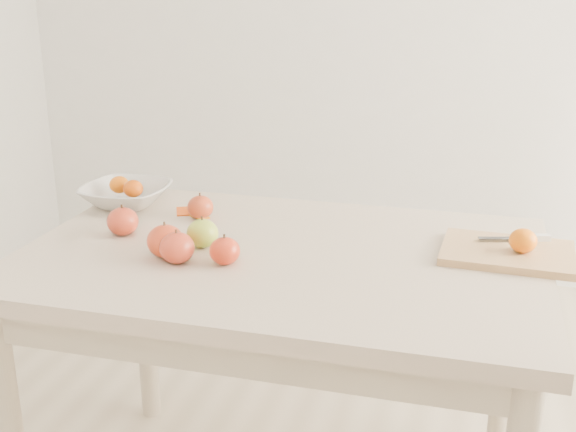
# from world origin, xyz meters

# --- Properties ---
(table) EXTENTS (1.20, 0.80, 0.75)m
(table) POSITION_xyz_m (0.00, 0.00, 0.65)
(table) COLOR beige
(table) RESTS_ON ground
(cutting_board) EXTENTS (0.30, 0.23, 0.02)m
(cutting_board) POSITION_xyz_m (0.50, 0.10, 0.76)
(cutting_board) COLOR tan
(cutting_board) RESTS_ON table
(board_tangerine) EXTENTS (0.06, 0.06, 0.05)m
(board_tangerine) POSITION_xyz_m (0.53, 0.09, 0.80)
(board_tangerine) COLOR #DC6707
(board_tangerine) RESTS_ON cutting_board
(fruit_bowl) EXTENTS (0.24, 0.24, 0.06)m
(fruit_bowl) POSITION_xyz_m (-0.51, 0.23, 0.78)
(fruit_bowl) COLOR silver
(fruit_bowl) RESTS_ON table
(bowl_tangerine_near) EXTENTS (0.05, 0.05, 0.05)m
(bowl_tangerine_near) POSITION_xyz_m (-0.54, 0.24, 0.80)
(bowl_tangerine_near) COLOR #CF5F07
(bowl_tangerine_near) RESTS_ON fruit_bowl
(bowl_tangerine_far) EXTENTS (0.05, 0.05, 0.05)m
(bowl_tangerine_far) POSITION_xyz_m (-0.48, 0.21, 0.80)
(bowl_tangerine_far) COLOR #D65F07
(bowl_tangerine_far) RESTS_ON fruit_bowl
(orange_peel_a) EXTENTS (0.07, 0.07, 0.01)m
(orange_peel_a) POSITION_xyz_m (-0.32, 0.20, 0.75)
(orange_peel_a) COLOR #D0480E
(orange_peel_a) RESTS_ON table
(orange_peel_b) EXTENTS (0.06, 0.05, 0.01)m
(orange_peel_b) POSITION_xyz_m (-0.27, 0.17, 0.75)
(orange_peel_b) COLOR orange
(orange_peel_b) RESTS_ON table
(paring_knife) EXTENTS (0.17, 0.07, 0.01)m
(paring_knife) POSITION_xyz_m (0.55, 0.17, 0.78)
(paring_knife) COLOR silver
(paring_knife) RESTS_ON cutting_board
(apple_green) EXTENTS (0.08, 0.08, 0.07)m
(apple_green) POSITION_xyz_m (-0.19, -0.02, 0.78)
(apple_green) COLOR olive
(apple_green) RESTS_ON table
(apple_red_d) EXTENTS (0.08, 0.08, 0.07)m
(apple_red_d) POSITION_xyz_m (-0.41, 0.00, 0.78)
(apple_red_d) COLOR maroon
(apple_red_d) RESTS_ON table
(apple_red_b) EXTENTS (0.08, 0.08, 0.07)m
(apple_red_b) POSITION_xyz_m (-0.21, -0.13, 0.79)
(apple_red_b) COLOR maroon
(apple_red_b) RESTS_ON table
(apple_red_e) EXTENTS (0.07, 0.07, 0.06)m
(apple_red_e) POSITION_xyz_m (-0.10, -0.11, 0.78)
(apple_red_e) COLOR maroon
(apple_red_e) RESTS_ON table
(apple_red_c) EXTENTS (0.08, 0.08, 0.08)m
(apple_red_c) POSITION_xyz_m (-0.25, -0.10, 0.79)
(apple_red_c) COLOR #9E1112
(apple_red_c) RESTS_ON table
(apple_red_a) EXTENTS (0.07, 0.07, 0.06)m
(apple_red_a) POSITION_xyz_m (-0.27, 0.17, 0.78)
(apple_red_a) COLOR #8F1106
(apple_red_a) RESTS_ON table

